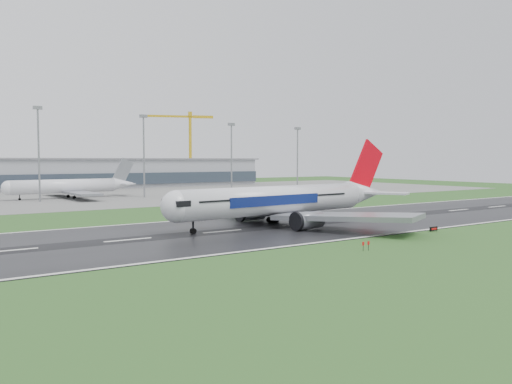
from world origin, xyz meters
TOP-DOWN VIEW (x-y plane):
  - ground at (0.00, 0.00)m, footprint 520.00×520.00m
  - runway at (0.00, 0.00)m, footprint 400.00×45.00m
  - apron at (0.00, 125.00)m, footprint 400.00×130.00m
  - terminal at (0.00, 185.00)m, footprint 240.00×36.00m
  - main_airliner at (19.04, 2.00)m, footprint 69.40×66.55m
  - parked_airliner at (-2.69, 112.24)m, footprint 53.90×50.60m
  - tower_crane at (92.90, 200.00)m, footprint 43.68×18.03m
  - runway_sign at (36.21, -24.15)m, footprint 2.31×0.61m
  - floodmast_2 at (-15.91, 100.00)m, footprint 0.64×0.64m
  - floodmast_3 at (22.66, 100.00)m, footprint 0.64×0.64m
  - floodmast_4 at (62.72, 100.00)m, footprint 0.64×0.64m
  - floodmast_5 at (99.40, 100.00)m, footprint 0.64×0.64m

SIDE VIEW (x-z plane):
  - ground at x=0.00m, z-range 0.00..0.00m
  - apron at x=0.00m, z-range 0.00..0.08m
  - runway at x=0.00m, z-range 0.00..0.10m
  - runway_sign at x=36.21m, z-range 0.00..1.04m
  - terminal at x=0.00m, z-range 0.00..15.00m
  - parked_airliner at x=-2.69m, z-range 0.08..15.07m
  - main_airliner at x=19.04m, z-range 0.10..19.27m
  - floodmast_5 at x=99.40m, z-range 0.00..29.09m
  - floodmast_4 at x=62.72m, z-range 0.00..29.62m
  - floodmast_3 at x=22.66m, z-range 0.00..31.24m
  - floodmast_2 at x=-15.91m, z-range 0.00..32.31m
  - tower_crane at x=92.90m, z-range 0.00..44.96m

